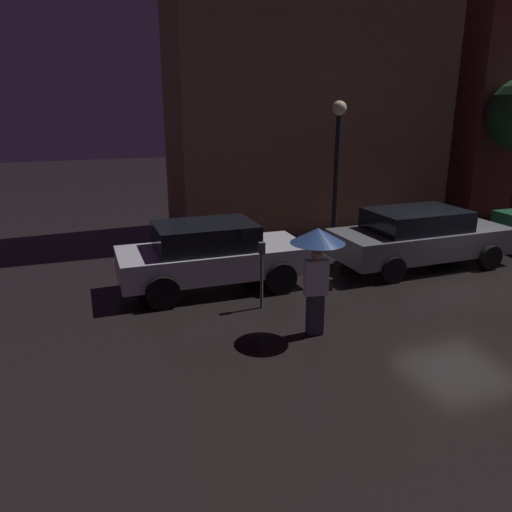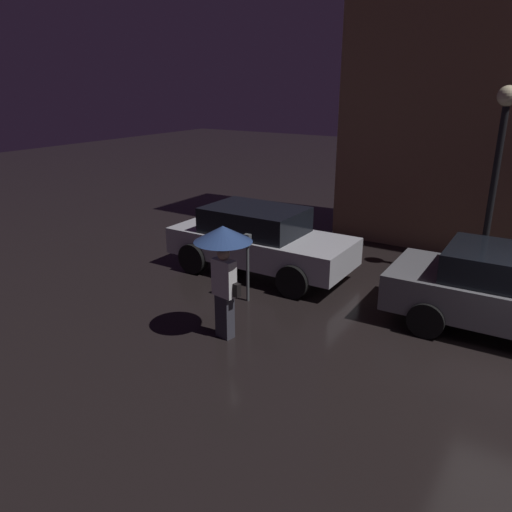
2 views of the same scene
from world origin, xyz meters
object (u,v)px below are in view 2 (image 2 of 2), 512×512
at_px(pedestrian_with_umbrella, 223,252).
at_px(parked_car_silver, 259,239).
at_px(street_lamp_near, 499,150).
at_px(parking_meter, 248,261).

bearing_deg(pedestrian_with_umbrella, parked_car_silver, 120.81).
bearing_deg(parked_car_silver, street_lamp_near, 28.93).
xyz_separation_m(parked_car_silver, street_lamp_near, (4.27, 2.34, 2.00)).
bearing_deg(parked_car_silver, parking_meter, -65.67).
height_order(parked_car_silver, parking_meter, parked_car_silver).
bearing_deg(parking_meter, parked_car_silver, 114.07).
bearing_deg(pedestrian_with_umbrella, street_lamp_near, 68.34).
relative_size(parked_car_silver, pedestrian_with_umbrella, 2.11).
relative_size(parked_car_silver, parking_meter, 3.00).
distance_m(parking_meter, street_lamp_near, 5.59).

